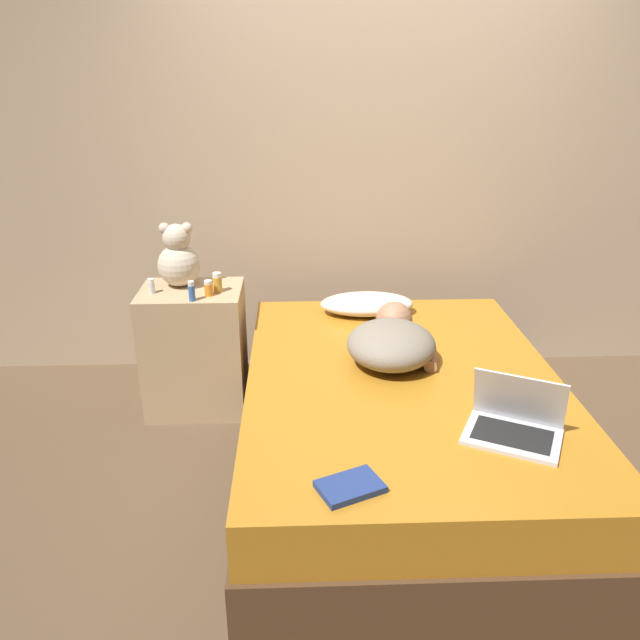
{
  "coord_description": "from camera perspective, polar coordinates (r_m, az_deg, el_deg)",
  "views": [
    {
      "loc": [
        -0.47,
        -2.5,
        1.86
      ],
      "look_at": [
        -0.37,
        0.25,
        0.71
      ],
      "focal_mm": 35.0,
      "sensor_mm": 36.0,
      "label": 1
    }
  ],
  "objects": [
    {
      "name": "ground_plane",
      "position": [
        3.16,
        7.09,
        -13.72
      ],
      "size": [
        12.0,
        12.0,
        0.0
      ],
      "primitive_type": "plane",
      "color": "brown"
    },
    {
      "name": "book",
      "position": [
        2.16,
        2.77,
        -14.97
      ],
      "size": [
        0.25,
        0.21,
        0.02
      ],
      "rotation": [
        0.0,
        0.0,
        0.42
      ],
      "color": "navy",
      "rests_on": "bed"
    },
    {
      "name": "bottle_clear",
      "position": [
        3.43,
        -15.16,
        2.99
      ],
      "size": [
        0.03,
        0.03,
        0.08
      ],
      "color": "silver",
      "rests_on": "nightstand"
    },
    {
      "name": "bottle_amber",
      "position": [
        3.37,
        -9.37,
        3.4
      ],
      "size": [
        0.05,
        0.05,
        0.11
      ],
      "color": "gold",
      "rests_on": "nightstand"
    },
    {
      "name": "teddy_bear",
      "position": [
        3.48,
        -12.83,
        5.49
      ],
      "size": [
        0.23,
        0.23,
        0.35
      ],
      "color": "beige",
      "rests_on": "nightstand"
    },
    {
      "name": "bottle_blue",
      "position": [
        3.26,
        -11.66,
        2.59
      ],
      "size": [
        0.03,
        0.03,
        0.11
      ],
      "color": "#3866B2",
      "rests_on": "nightstand"
    },
    {
      "name": "bed",
      "position": [
        3.01,
        7.34,
        -9.66
      ],
      "size": [
        1.44,
        1.98,
        0.53
      ],
      "color": "#4C331E",
      "rests_on": "ground_plane"
    },
    {
      "name": "bottle_orange",
      "position": [
        3.32,
        -10.16,
        2.87
      ],
      "size": [
        0.04,
        0.04,
        0.08
      ],
      "color": "orange",
      "rests_on": "nightstand"
    },
    {
      "name": "person_lying",
      "position": [
        2.99,
        6.61,
        -1.87
      ],
      "size": [
        0.5,
        0.66,
        0.19
      ],
      "rotation": [
        0.0,
        0.0,
        -0.19
      ],
      "color": "gray",
      "rests_on": "bed"
    },
    {
      "name": "nightstand",
      "position": [
        3.58,
        -11.33,
        -2.66
      ],
      "size": [
        0.55,
        0.42,
        0.72
      ],
      "color": "tan",
      "rests_on": "ground_plane"
    },
    {
      "name": "wall_back",
      "position": [
        3.84,
        5.09,
        14.16
      ],
      "size": [
        8.0,
        0.06,
        2.6
      ],
      "color": "tan",
      "rests_on": "ground_plane"
    },
    {
      "name": "pillow",
      "position": [
        3.53,
        4.31,
        1.48
      ],
      "size": [
        0.53,
        0.28,
        0.11
      ],
      "color": "beige",
      "rests_on": "bed"
    },
    {
      "name": "laptop",
      "position": [
        2.52,
        17.38,
        -8.9
      ],
      "size": [
        0.43,
        0.38,
        0.25
      ],
      "rotation": [
        0.0,
        0.0,
        -0.47
      ],
      "color": "silver",
      "rests_on": "bed"
    }
  ]
}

